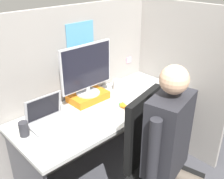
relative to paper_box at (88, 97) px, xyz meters
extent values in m
cube|color=gray|center=(0.04, 0.17, 0.01)|extent=(2.14, 0.04, 1.57)
cube|color=#4C8EB7|center=(0.05, 0.14, 0.44)|extent=(0.29, 0.01, 0.41)
cube|color=#F4EA66|center=(0.26, 0.14, 0.26)|extent=(0.08, 0.01, 0.08)
cube|color=#EA9EC6|center=(0.68, 0.14, 0.15)|extent=(0.07, 0.01, 0.07)
cube|color=gray|center=(0.88, -0.26, 0.01)|extent=(0.04, 1.31, 1.57)
cube|color=#B7B7B2|center=(0.04, -0.20, -0.05)|extent=(1.64, 0.68, 0.03)
cube|color=#4C4C51|center=(0.82, -0.20, -0.42)|extent=(0.03, 0.57, 0.71)
cube|color=orange|center=(0.00, 0.00, 0.00)|extent=(0.35, 0.22, 0.07)
cylinder|color=#B2B2B7|center=(0.00, 0.00, 0.04)|extent=(0.21, 0.21, 0.01)
cylinder|color=#B2B2B7|center=(0.00, 0.00, 0.07)|extent=(0.04, 0.04, 0.06)
cube|color=#B2B2B7|center=(0.00, 0.00, 0.29)|extent=(0.53, 0.02, 0.40)
cube|color=black|center=(0.00, -0.01, 0.29)|extent=(0.50, 0.00, 0.37)
cube|color=#99999E|center=(-0.47, -0.13, -0.02)|extent=(0.31, 0.21, 0.02)
cube|color=silver|center=(-0.47, -0.11, -0.01)|extent=(0.26, 0.11, 0.00)
cube|color=#99999E|center=(-0.47, -0.04, 0.09)|extent=(0.31, 0.04, 0.21)
cube|color=black|center=(-0.47, -0.04, 0.09)|extent=(0.27, 0.03, 0.18)
ellipsoid|color=silver|center=(-0.21, -0.35, -0.02)|extent=(0.07, 0.05, 0.03)
cube|color=black|center=(0.81, -0.29, -0.01)|extent=(0.04, 0.17, 0.06)
cone|color=orange|center=(0.13, -0.37, -0.01)|extent=(0.05, 0.13, 0.05)
cylinder|color=green|center=(0.13, -0.30, -0.01)|extent=(0.03, 0.02, 0.03)
cube|color=black|center=(-0.03, -0.68, 0.00)|extent=(0.44, 0.14, 0.56)
cylinder|color=brown|center=(-0.03, -1.04, -0.22)|extent=(0.18, 0.35, 0.11)
cube|color=#232328|center=(-0.09, -0.93, 0.11)|extent=(0.38, 0.27, 0.56)
sphere|color=#D8A884|center=(-0.09, -0.93, 0.50)|extent=(0.18, 0.18, 0.18)
cylinder|color=#232328|center=(-0.29, -0.98, 0.11)|extent=(0.07, 0.07, 0.45)
cylinder|color=#232328|center=(0.11, -0.89, 0.11)|extent=(0.07, 0.07, 0.45)
cylinder|color=white|center=(0.35, -0.03, 0.02)|extent=(0.08, 0.08, 0.10)
cylinder|color=#28282D|center=(-0.68, -0.11, 0.02)|extent=(0.07, 0.07, 0.11)
camera|label=1|loc=(-1.29, -1.69, 1.10)|focal=42.00mm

